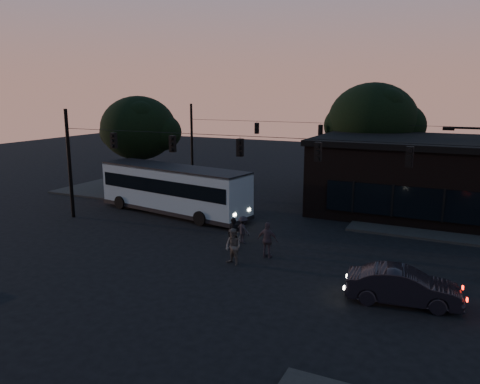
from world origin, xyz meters
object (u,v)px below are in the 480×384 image
at_px(building, 426,176).
at_px(pedestrian_b, 233,247).
at_px(bus, 173,187).
at_px(car, 403,286).
at_px(pedestrian_c, 268,240).
at_px(pedestrian_a, 234,234).
at_px(pedestrian_d, 243,230).

relative_size(building, pedestrian_b, 8.17).
bearing_deg(bus, car, -16.65).
bearing_deg(pedestrian_c, bus, -30.42).
relative_size(car, pedestrian_c, 2.36).
distance_m(bus, pedestrian_a, 9.18).
height_order(building, bus, building).
bearing_deg(pedestrian_c, building, -115.78).
relative_size(pedestrian_b, pedestrian_d, 1.18).
bearing_deg(car, pedestrian_c, 61.61).
height_order(car, pedestrian_a, pedestrian_a).
bearing_deg(pedestrian_a, car, -20.04).
bearing_deg(car, pedestrian_a, 64.08).
distance_m(building, pedestrian_b, 17.32).
bearing_deg(car, bus, 55.75).
xyz_separation_m(building, bus, (-16.20, -8.04, -0.79)).
xyz_separation_m(building, pedestrian_d, (-8.77, -12.01, -1.91)).
distance_m(building, pedestrian_a, 16.03).
distance_m(pedestrian_a, pedestrian_c, 2.22).
relative_size(building, bus, 1.24).
xyz_separation_m(building, car, (0.57, -16.33, -1.96)).
xyz_separation_m(pedestrian_b, pedestrian_d, (-1.04, 3.38, -0.14)).
height_order(building, car, building).
bearing_deg(pedestrian_d, pedestrian_b, 133.77).
distance_m(car, pedestrian_a, 9.81).
xyz_separation_m(car, pedestrian_b, (-8.31, 0.94, 0.19)).
relative_size(building, car, 3.38).
height_order(car, pedestrian_c, pedestrian_c).
bearing_deg(pedestrian_a, pedestrian_c, -11.55).
distance_m(pedestrian_a, pedestrian_b, 2.32).
height_order(car, pedestrian_d, pedestrian_d).
height_order(bus, pedestrian_b, bus).
distance_m(bus, pedestrian_c, 11.20).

